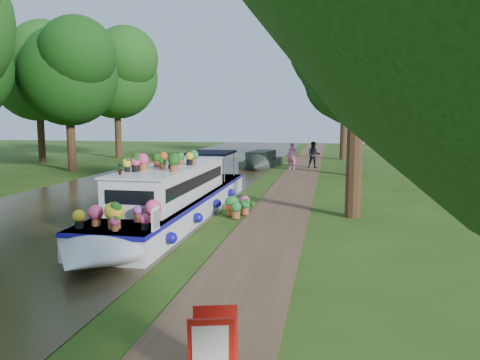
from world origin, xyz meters
name	(u,v)px	position (x,y,z in m)	size (l,w,h in m)	color
ground	(229,232)	(0.00, 0.00, 0.00)	(100.00, 100.00, 0.00)	#244010
canal_water	(51,224)	(-6.00, 0.00, 0.01)	(10.00, 100.00, 0.02)	black
towpath	(268,234)	(1.20, 0.00, 0.01)	(2.20, 100.00, 0.03)	#4E3624
plant_boat	(173,195)	(-2.25, 1.33, 0.85)	(2.29, 13.52, 2.22)	silver
tree_near_overhang	(358,24)	(3.79, 3.06, 6.60)	(5.52, 5.28, 8.99)	#331E11
tree_near_mid	(359,66)	(4.48, 15.08, 6.44)	(6.90, 6.60, 9.40)	#331E11
tree_near_far	(345,73)	(3.98, 26.09, 7.05)	(7.59, 7.26, 10.30)	#331E11
tree_far_c	(68,69)	(-13.52, 14.08, 6.52)	(7.13, 6.82, 9.59)	#331E11
tree_far_d	(116,70)	(-15.02, 24.10, 7.40)	(8.05, 7.70, 10.85)	#331E11
tree_far_h	(38,69)	(-19.02, 19.09, 7.14)	(7.82, 7.48, 10.49)	#331E11
second_boat	(261,161)	(-1.75, 18.60, 0.46)	(2.43, 6.06, 1.13)	black
sandwich_board	(213,350)	(1.54, -8.02, 0.46)	(0.64, 0.62, 0.96)	#B2140C
pedestrian_pink	(292,156)	(0.50, 17.24, 0.92)	(0.65, 0.43, 1.79)	#DB5A7B
pedestrian_dark	(314,155)	(1.87, 18.62, 0.93)	(0.88, 0.68, 1.80)	black
verge_plant	(253,201)	(0.04, 4.29, 0.20)	(0.35, 0.31, 0.39)	#34661E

